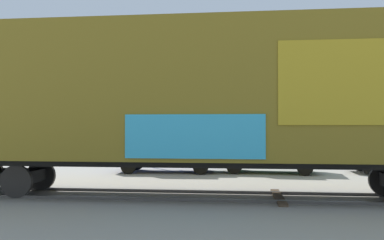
{
  "coord_description": "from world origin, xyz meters",
  "views": [
    {
      "loc": [
        -0.78,
        -11.59,
        1.98
      ],
      "look_at": [
        -1.69,
        1.74,
        2.21
      ],
      "focal_mm": 38.27,
      "sensor_mm": 36.0,
      "label": 1
    }
  ],
  "objects": [
    {
      "name": "ground_plane",
      "position": [
        0.0,
        0.0,
        0.0
      ],
      "size": [
        260.0,
        260.0,
        0.0
      ],
      "primitive_type": "plane",
      "color": "gray"
    },
    {
      "name": "track",
      "position": [
        -2.07,
        0.03,
        0.04
      ],
      "size": [
        60.01,
        4.17,
        0.08
      ],
      "color": "#4C4742",
      "rests_on": "ground_plane"
    },
    {
      "name": "freight_car",
      "position": [
        -1.25,
        -0.0,
        2.89
      ],
      "size": [
        17.17,
        3.71,
        5.06
      ],
      "color": "olive",
      "rests_on": "ground_plane"
    },
    {
      "name": "flagpole",
      "position": [
        -7.56,
        12.83,
        5.27
      ],
      "size": [
        0.48,
        1.45,
        8.26
      ],
      "color": "silver",
      "rests_on": "ground_plane"
    },
    {
      "name": "hillside",
      "position": [
        0.05,
        76.58,
        4.55
      ],
      "size": [
        152.23,
        28.43,
        13.26
      ],
      "color": "silver",
      "rests_on": "ground_plane"
    },
    {
      "name": "parked_car_blue",
      "position": [
        -3.11,
        6.31,
        0.86
      ],
      "size": [
        4.51,
        1.98,
        1.71
      ],
      "color": "navy",
      "rests_on": "ground_plane"
    },
    {
      "name": "parked_car_green",
      "position": [
        1.31,
        6.38,
        0.83
      ],
      "size": [
        4.42,
        2.42,
        1.68
      ],
      "color": "#1E5933",
      "rests_on": "ground_plane"
    }
  ]
}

